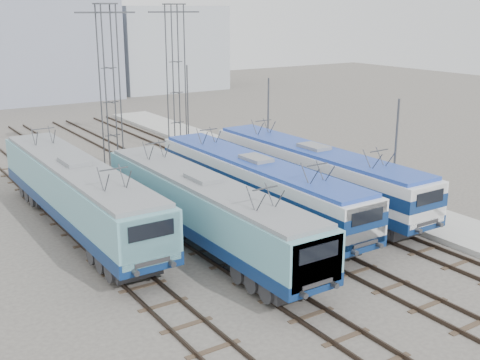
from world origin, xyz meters
name	(u,v)px	position (x,y,z in m)	size (l,w,h in m)	color
ground	(293,267)	(0.00, 0.00, 0.00)	(160.00, 160.00, 0.00)	#514C47
platform	(340,189)	(10.20, 8.00, 0.15)	(4.00, 70.00, 0.30)	#9E9E99
locomotive_far_left	(78,191)	(-6.75, 9.98, 2.32)	(2.95, 18.66, 3.51)	navy
locomotive_center_left	(206,208)	(-2.25, 4.23, 2.18)	(2.77, 17.49, 3.29)	navy
locomotive_center_right	(258,184)	(2.25, 6.18, 2.22)	(2.75, 17.36, 3.26)	navy
locomotive_far_right	(315,170)	(6.75, 6.55, 2.25)	(2.78, 17.56, 3.30)	navy
catenary_tower_west	(109,80)	(0.00, 22.00, 6.64)	(4.50, 1.20, 12.00)	#3F4247
catenary_tower_east	(176,72)	(6.50, 24.00, 6.64)	(4.50, 1.20, 12.00)	#3F4247
mast_front	(395,162)	(8.60, 2.00, 3.50)	(0.12, 0.12, 7.00)	#3F4247
mast_mid	(268,127)	(8.60, 14.00, 3.50)	(0.12, 0.12, 7.00)	#3F4247
mast_rear	(188,105)	(8.60, 26.00, 3.50)	(0.12, 0.12, 7.00)	#3F4247
safety_cone	(426,213)	(10.05, 0.71, 0.56)	(0.31, 0.31, 0.53)	#FA5615
building_center	(22,30)	(4.00, 62.00, 9.00)	(22.00, 14.00, 18.00)	gray
building_east	(163,48)	(24.00, 62.00, 6.00)	(16.00, 12.00, 12.00)	#9EA6AF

